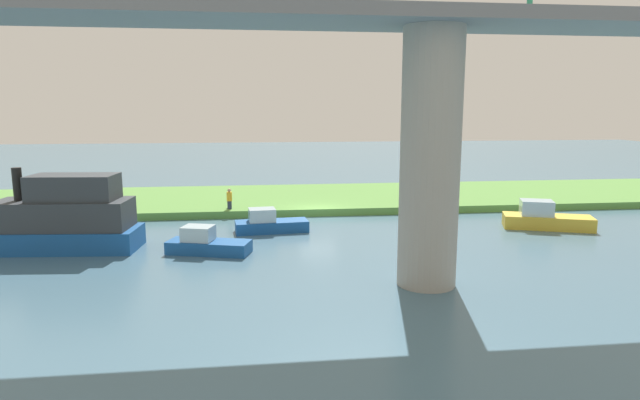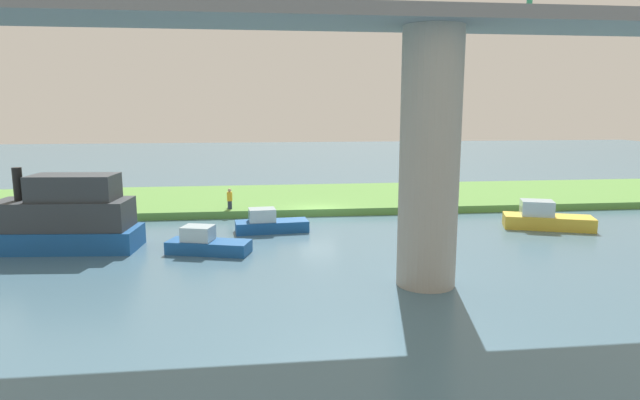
{
  "view_description": "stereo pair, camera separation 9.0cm",
  "coord_description": "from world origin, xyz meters",
  "px_view_note": "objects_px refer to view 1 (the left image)",
  "views": [
    {
      "loc": [
        4.15,
        34.85,
        7.17
      ],
      "look_at": [
        0.49,
        5.0,
        2.0
      ],
      "focal_mm": 30.02,
      "sensor_mm": 36.0,
      "label": 1
    },
    {
      "loc": [
        4.06,
        34.86,
        7.17
      ],
      "look_at": [
        0.49,
        5.0,
        2.0
      ],
      "focal_mm": 30.02,
      "sensor_mm": 36.0,
      "label": 2
    }
  ],
  "objects_px": {
    "bridge_pylon": "(430,160)",
    "skiff_small": "(83,220)",
    "person_on_bank": "(229,199)",
    "mooring_post": "(230,200)",
    "motorboat_white": "(545,218)",
    "pontoon_yellow": "(60,220)",
    "riverboat_paddlewheel": "(269,223)",
    "motorboat_red": "(206,244)"
  },
  "relations": [
    {
      "from": "riverboat_paddlewheel",
      "to": "bridge_pylon",
      "type": "bearing_deg",
      "value": 120.78
    },
    {
      "from": "bridge_pylon",
      "to": "person_on_bank",
      "type": "bearing_deg",
      "value": -60.39
    },
    {
      "from": "mooring_post",
      "to": "pontoon_yellow",
      "type": "height_order",
      "value": "pontoon_yellow"
    },
    {
      "from": "motorboat_white",
      "to": "skiff_small",
      "type": "relative_size",
      "value": 1.17
    },
    {
      "from": "motorboat_white",
      "to": "skiff_small",
      "type": "bearing_deg",
      "value": -6.66
    },
    {
      "from": "skiff_small",
      "to": "mooring_post",
      "type": "bearing_deg",
      "value": -157.75
    },
    {
      "from": "bridge_pylon",
      "to": "mooring_post",
      "type": "bearing_deg",
      "value": -61.57
    },
    {
      "from": "mooring_post",
      "to": "pontoon_yellow",
      "type": "bearing_deg",
      "value": 45.97
    },
    {
      "from": "person_on_bank",
      "to": "mooring_post",
      "type": "height_order",
      "value": "person_on_bank"
    },
    {
      "from": "person_on_bank",
      "to": "motorboat_white",
      "type": "relative_size",
      "value": 0.26
    },
    {
      "from": "pontoon_yellow",
      "to": "skiff_small",
      "type": "xyz_separation_m",
      "value": [
        0.45,
        -4.92,
        -1.03
      ]
    },
    {
      "from": "person_on_bank",
      "to": "riverboat_paddlewheel",
      "type": "bearing_deg",
      "value": 117.06
    },
    {
      "from": "riverboat_paddlewheel",
      "to": "pontoon_yellow",
      "type": "bearing_deg",
      "value": 14.43
    },
    {
      "from": "bridge_pylon",
      "to": "motorboat_white",
      "type": "height_order",
      "value": "bridge_pylon"
    },
    {
      "from": "bridge_pylon",
      "to": "motorboat_white",
      "type": "bearing_deg",
      "value": -138.46
    },
    {
      "from": "bridge_pylon",
      "to": "riverboat_paddlewheel",
      "type": "xyz_separation_m",
      "value": [
        6.14,
        -10.3,
        -4.63
      ]
    },
    {
      "from": "bridge_pylon",
      "to": "motorboat_white",
      "type": "relative_size",
      "value": 1.91
    },
    {
      "from": "person_on_bank",
      "to": "motorboat_red",
      "type": "bearing_deg",
      "value": 85.32
    },
    {
      "from": "mooring_post",
      "to": "pontoon_yellow",
      "type": "distance_m",
      "value": 11.75
    },
    {
      "from": "pontoon_yellow",
      "to": "motorboat_red",
      "type": "relative_size",
      "value": 1.96
    },
    {
      "from": "riverboat_paddlewheel",
      "to": "motorboat_white",
      "type": "relative_size",
      "value": 0.81
    },
    {
      "from": "riverboat_paddlewheel",
      "to": "motorboat_white",
      "type": "height_order",
      "value": "motorboat_white"
    },
    {
      "from": "mooring_post",
      "to": "motorboat_white",
      "type": "distance_m",
      "value": 20.25
    },
    {
      "from": "person_on_bank",
      "to": "pontoon_yellow",
      "type": "height_order",
      "value": "pontoon_yellow"
    },
    {
      "from": "motorboat_white",
      "to": "motorboat_red",
      "type": "relative_size",
      "value": 1.24
    },
    {
      "from": "pontoon_yellow",
      "to": "riverboat_paddlewheel",
      "type": "height_order",
      "value": "pontoon_yellow"
    },
    {
      "from": "mooring_post",
      "to": "motorboat_white",
      "type": "bearing_deg",
      "value": 160.51
    },
    {
      "from": "person_on_bank",
      "to": "skiff_small",
      "type": "height_order",
      "value": "person_on_bank"
    },
    {
      "from": "pontoon_yellow",
      "to": "motorboat_red",
      "type": "height_order",
      "value": "pontoon_yellow"
    },
    {
      "from": "person_on_bank",
      "to": "pontoon_yellow",
      "type": "bearing_deg",
      "value": 43.22
    },
    {
      "from": "motorboat_white",
      "to": "motorboat_red",
      "type": "height_order",
      "value": "motorboat_white"
    },
    {
      "from": "mooring_post",
      "to": "riverboat_paddlewheel",
      "type": "bearing_deg",
      "value": 113.89
    },
    {
      "from": "mooring_post",
      "to": "motorboat_red",
      "type": "distance_m",
      "value": 10.04
    },
    {
      "from": "bridge_pylon",
      "to": "pontoon_yellow",
      "type": "xyz_separation_m",
      "value": [
        16.81,
        -7.55,
        -3.56
      ]
    },
    {
      "from": "motorboat_white",
      "to": "motorboat_red",
      "type": "distance_m",
      "value": 20.1
    },
    {
      "from": "pontoon_yellow",
      "to": "motorboat_white",
      "type": "xyz_separation_m",
      "value": [
        -27.24,
        -1.69,
        -0.97
      ]
    },
    {
      "from": "mooring_post",
      "to": "riverboat_paddlewheel",
      "type": "relative_size",
      "value": 0.21
    },
    {
      "from": "person_on_bank",
      "to": "motorboat_white",
      "type": "xyz_separation_m",
      "value": [
        -19.08,
        5.99,
        -0.6
      ]
    },
    {
      "from": "mooring_post",
      "to": "motorboat_red",
      "type": "xyz_separation_m",
      "value": [
        0.75,
        10.01,
        -0.46
      ]
    },
    {
      "from": "bridge_pylon",
      "to": "skiff_small",
      "type": "relative_size",
      "value": 2.24
    },
    {
      "from": "bridge_pylon",
      "to": "motorboat_red",
      "type": "bearing_deg",
      "value": -32.47
    },
    {
      "from": "skiff_small",
      "to": "motorboat_red",
      "type": "bearing_deg",
      "value": 140.47
    }
  ]
}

